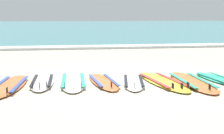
{
  "coord_description": "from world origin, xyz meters",
  "views": [
    {
      "loc": [
        -1.67,
        -7.43,
        1.53
      ],
      "look_at": [
        -0.4,
        0.61,
        0.25
      ],
      "focal_mm": 53.76,
      "sensor_mm": 36.0,
      "label": 1
    }
  ],
  "objects_px": {
    "surfboard_1": "(42,82)",
    "surfboard_5": "(162,81)",
    "surfboard_4": "(133,82)",
    "surfboard_0": "(9,85)",
    "surfboard_2": "(73,81)",
    "surfboard_7": "(218,79)",
    "surfboard_6": "(192,82)",
    "surfboard_3": "(103,81)"
  },
  "relations": [
    {
      "from": "surfboard_1",
      "to": "surfboard_5",
      "type": "distance_m",
      "value": 2.7
    },
    {
      "from": "surfboard_0",
      "to": "surfboard_2",
      "type": "height_order",
      "value": "same"
    },
    {
      "from": "surfboard_6",
      "to": "surfboard_7",
      "type": "relative_size",
      "value": 1.29
    },
    {
      "from": "surfboard_1",
      "to": "surfboard_5",
      "type": "bearing_deg",
      "value": -7.55
    },
    {
      "from": "surfboard_0",
      "to": "surfboard_2",
      "type": "xyz_separation_m",
      "value": [
        1.36,
        0.23,
        0.0
      ]
    },
    {
      "from": "surfboard_0",
      "to": "surfboard_2",
      "type": "bearing_deg",
      "value": 9.73
    },
    {
      "from": "surfboard_0",
      "to": "surfboard_5",
      "type": "relative_size",
      "value": 0.98
    },
    {
      "from": "surfboard_0",
      "to": "surfboard_3",
      "type": "xyz_separation_m",
      "value": [
        2.03,
        0.11,
        -0.0
      ]
    },
    {
      "from": "surfboard_7",
      "to": "surfboard_6",
      "type": "bearing_deg",
      "value": -165.86
    },
    {
      "from": "surfboard_0",
      "to": "surfboard_4",
      "type": "xyz_separation_m",
      "value": [
        2.69,
        -0.05,
        -0.0
      ]
    },
    {
      "from": "surfboard_2",
      "to": "surfboard_3",
      "type": "distance_m",
      "value": 0.68
    },
    {
      "from": "surfboard_5",
      "to": "surfboard_7",
      "type": "height_order",
      "value": "same"
    },
    {
      "from": "surfboard_1",
      "to": "surfboard_7",
      "type": "xyz_separation_m",
      "value": [
        4.04,
        -0.31,
        -0.0
      ]
    },
    {
      "from": "surfboard_3",
      "to": "surfboard_0",
      "type": "bearing_deg",
      "value": -176.94
    },
    {
      "from": "surfboard_5",
      "to": "surfboard_3",
      "type": "bearing_deg",
      "value": 171.82
    },
    {
      "from": "surfboard_1",
      "to": "surfboard_4",
      "type": "bearing_deg",
      "value": -9.05
    },
    {
      "from": "surfboard_0",
      "to": "surfboard_6",
      "type": "bearing_deg",
      "value": -3.08
    },
    {
      "from": "surfboard_5",
      "to": "surfboard_2",
      "type": "bearing_deg",
      "value": 171.01
    },
    {
      "from": "surfboard_2",
      "to": "surfboard_4",
      "type": "xyz_separation_m",
      "value": [
        1.33,
        -0.28,
        -0.0
      ]
    },
    {
      "from": "surfboard_3",
      "to": "surfboard_6",
      "type": "bearing_deg",
      "value": -9.35
    },
    {
      "from": "surfboard_3",
      "to": "surfboard_1",
      "type": "bearing_deg",
      "value": 173.06
    },
    {
      "from": "surfboard_4",
      "to": "surfboard_7",
      "type": "height_order",
      "value": "same"
    },
    {
      "from": "surfboard_1",
      "to": "surfboard_4",
      "type": "xyz_separation_m",
      "value": [
        2.02,
        -0.32,
        -0.0
      ]
    },
    {
      "from": "surfboard_1",
      "to": "surfboard_4",
      "type": "distance_m",
      "value": 2.04
    },
    {
      "from": "surfboard_4",
      "to": "surfboard_7",
      "type": "relative_size",
      "value": 1.01
    },
    {
      "from": "surfboard_1",
      "to": "surfboard_6",
      "type": "distance_m",
      "value": 3.36
    },
    {
      "from": "surfboard_1",
      "to": "surfboard_3",
      "type": "xyz_separation_m",
      "value": [
        1.36,
        -0.16,
        -0.0
      ]
    },
    {
      "from": "surfboard_2",
      "to": "surfboard_5",
      "type": "xyz_separation_m",
      "value": [
        1.99,
        -0.32,
        -0.0
      ]
    },
    {
      "from": "surfboard_0",
      "to": "surfboard_4",
      "type": "relative_size",
      "value": 1.24
    },
    {
      "from": "surfboard_4",
      "to": "surfboard_5",
      "type": "relative_size",
      "value": 0.79
    },
    {
      "from": "surfboard_0",
      "to": "surfboard_7",
      "type": "xyz_separation_m",
      "value": [
        4.72,
        -0.03,
        -0.0
      ]
    },
    {
      "from": "surfboard_1",
      "to": "surfboard_4",
      "type": "height_order",
      "value": "same"
    },
    {
      "from": "surfboard_3",
      "to": "surfboard_5",
      "type": "height_order",
      "value": "same"
    },
    {
      "from": "surfboard_0",
      "to": "surfboard_2",
      "type": "relative_size",
      "value": 1.03
    },
    {
      "from": "surfboard_1",
      "to": "surfboard_3",
      "type": "relative_size",
      "value": 0.98
    },
    {
      "from": "surfboard_4",
      "to": "surfboard_5",
      "type": "distance_m",
      "value": 0.66
    },
    {
      "from": "surfboard_1",
      "to": "surfboard_2",
      "type": "height_order",
      "value": "same"
    },
    {
      "from": "surfboard_6",
      "to": "surfboard_0",
      "type": "bearing_deg",
      "value": 176.92
    },
    {
      "from": "surfboard_2",
      "to": "surfboard_6",
      "type": "height_order",
      "value": "same"
    },
    {
      "from": "surfboard_5",
      "to": "surfboard_6",
      "type": "xyz_separation_m",
      "value": [
        0.64,
        -0.13,
        -0.0
      ]
    },
    {
      "from": "surfboard_3",
      "to": "surfboard_6",
      "type": "height_order",
      "value": "same"
    },
    {
      "from": "surfboard_0",
      "to": "surfboard_7",
      "type": "distance_m",
      "value": 4.72
    }
  ]
}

